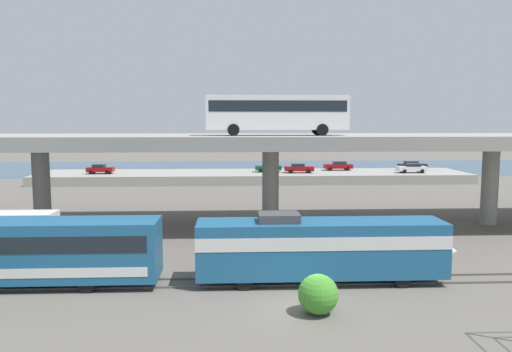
{
  "coord_description": "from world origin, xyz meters",
  "views": [
    {
      "loc": [
        -3.45,
        -24.65,
        9.51
      ],
      "look_at": [
        -1.1,
        24.65,
        4.12
      ],
      "focal_mm": 34.94,
      "sensor_mm": 36.0,
      "label": 1
    }
  ],
  "objects_px": {
    "train_locomotive": "(333,246)",
    "parked_car_4": "(412,168)",
    "parked_car_3": "(299,168)",
    "transit_bus_on_overpass": "(277,111)",
    "parked_car_1": "(338,166)",
    "parked_car_5": "(412,165)",
    "service_truck_west": "(35,232)",
    "parked_car_0": "(268,167)",
    "parked_car_2": "(100,169)"
  },
  "relations": [
    {
      "from": "train_locomotive",
      "to": "parked_car_4",
      "type": "height_order",
      "value": "train_locomotive"
    },
    {
      "from": "parked_car_3",
      "to": "transit_bus_on_overpass",
      "type": "bearing_deg",
      "value": -100.75
    },
    {
      "from": "transit_bus_on_overpass",
      "to": "parked_car_1",
      "type": "relative_size",
      "value": 2.56
    },
    {
      "from": "transit_bus_on_overpass",
      "to": "parked_car_5",
      "type": "xyz_separation_m",
      "value": [
        26.48,
        39.49,
        -8.2
      ]
    },
    {
      "from": "parked_car_3",
      "to": "service_truck_west",
      "type": "bearing_deg",
      "value": -120.36
    },
    {
      "from": "parked_car_4",
      "to": "parked_car_1",
      "type": "bearing_deg",
      "value": -23.84
    },
    {
      "from": "parked_car_4",
      "to": "parked_car_3",
      "type": "bearing_deg",
      "value": -2.59
    },
    {
      "from": "parked_car_3",
      "to": "parked_car_4",
      "type": "relative_size",
      "value": 1.0
    },
    {
      "from": "service_truck_west",
      "to": "parked_car_1",
      "type": "relative_size",
      "value": 1.45
    },
    {
      "from": "service_truck_west",
      "to": "parked_car_0",
      "type": "relative_size",
      "value": 1.63
    },
    {
      "from": "train_locomotive",
      "to": "parked_car_0",
      "type": "distance_m",
      "value": 51.28
    },
    {
      "from": "transit_bus_on_overpass",
      "to": "service_truck_west",
      "type": "bearing_deg",
      "value": 20.64
    },
    {
      "from": "parked_car_0",
      "to": "parked_car_3",
      "type": "bearing_deg",
      "value": 159.84
    },
    {
      "from": "parked_car_2",
      "to": "parked_car_5",
      "type": "bearing_deg",
      "value": 4.28
    },
    {
      "from": "parked_car_1",
      "to": "parked_car_5",
      "type": "height_order",
      "value": "same"
    },
    {
      "from": "transit_bus_on_overpass",
      "to": "parked_car_5",
      "type": "bearing_deg",
      "value": -123.84
    },
    {
      "from": "parked_car_3",
      "to": "parked_car_4",
      "type": "xyz_separation_m",
      "value": [
        17.94,
        -0.81,
        0.0
      ]
    },
    {
      "from": "parked_car_1",
      "to": "train_locomotive",
      "type": "bearing_deg",
      "value": 77.59
    },
    {
      "from": "parked_car_0",
      "to": "parked_car_2",
      "type": "height_order",
      "value": "same"
    },
    {
      "from": "parked_car_1",
      "to": "parked_car_3",
      "type": "height_order",
      "value": "same"
    },
    {
      "from": "parked_car_5",
      "to": "parked_car_4",
      "type": "bearing_deg",
      "value": -110.52
    },
    {
      "from": "transit_bus_on_overpass",
      "to": "parked_car_4",
      "type": "xyz_separation_m",
      "value": [
        24.68,
        34.69,
        -8.2
      ]
    },
    {
      "from": "parked_car_5",
      "to": "parked_car_3",
      "type": "bearing_deg",
      "value": -168.58
    },
    {
      "from": "transit_bus_on_overpass",
      "to": "parked_car_1",
      "type": "distance_m",
      "value": 42.63
    },
    {
      "from": "train_locomotive",
      "to": "transit_bus_on_overpass",
      "type": "relative_size",
      "value": 1.3
    },
    {
      "from": "parked_car_3",
      "to": "parked_car_5",
      "type": "height_order",
      "value": "same"
    },
    {
      "from": "parked_car_0",
      "to": "parked_car_3",
      "type": "distance_m",
      "value": 5.03
    },
    {
      "from": "transit_bus_on_overpass",
      "to": "parked_car_0",
      "type": "distance_m",
      "value": 38.18
    },
    {
      "from": "train_locomotive",
      "to": "parked_car_4",
      "type": "relative_size",
      "value": 3.44
    },
    {
      "from": "parked_car_2",
      "to": "parked_car_5",
      "type": "height_order",
      "value": "same"
    },
    {
      "from": "train_locomotive",
      "to": "parked_car_3",
      "type": "relative_size",
      "value": 3.42
    },
    {
      "from": "train_locomotive",
      "to": "parked_car_0",
      "type": "height_order",
      "value": "train_locomotive"
    },
    {
      "from": "train_locomotive",
      "to": "service_truck_west",
      "type": "bearing_deg",
      "value": 160.22
    },
    {
      "from": "parked_car_1",
      "to": "parked_car_5",
      "type": "bearing_deg",
      "value": -179.86
    },
    {
      "from": "parked_car_1",
      "to": "parked_car_4",
      "type": "bearing_deg",
      "value": 156.16
    },
    {
      "from": "transit_bus_on_overpass",
      "to": "service_truck_west",
      "type": "height_order",
      "value": "transit_bus_on_overpass"
    },
    {
      "from": "parked_car_2",
      "to": "parked_car_5",
      "type": "relative_size",
      "value": 0.89
    },
    {
      "from": "parked_car_5",
      "to": "parked_car_2",
      "type": "bearing_deg",
      "value": -175.72
    },
    {
      "from": "train_locomotive",
      "to": "parked_car_2",
      "type": "distance_m",
      "value": 56.38
    },
    {
      "from": "service_truck_west",
      "to": "parked_car_5",
      "type": "distance_m",
      "value": 64.21
    },
    {
      "from": "parked_car_1",
      "to": "parked_car_2",
      "type": "height_order",
      "value": "same"
    },
    {
      "from": "parked_car_4",
      "to": "parked_car_2",
      "type": "bearing_deg",
      "value": -1.15
    },
    {
      "from": "transit_bus_on_overpass",
      "to": "parked_car_5",
      "type": "distance_m",
      "value": 48.24
    },
    {
      "from": "train_locomotive",
      "to": "service_truck_west",
      "type": "height_order",
      "value": "train_locomotive"
    },
    {
      "from": "train_locomotive",
      "to": "service_truck_west",
      "type": "xyz_separation_m",
      "value": [
        -20.15,
        7.25,
        -0.56
      ]
    },
    {
      "from": "train_locomotive",
      "to": "service_truck_west",
      "type": "distance_m",
      "value": 21.42
    },
    {
      "from": "train_locomotive",
      "to": "parked_car_2",
      "type": "height_order",
      "value": "train_locomotive"
    },
    {
      "from": "parked_car_0",
      "to": "parked_car_1",
      "type": "relative_size",
      "value": 0.89
    },
    {
      "from": "transit_bus_on_overpass",
      "to": "parked_car_5",
      "type": "height_order",
      "value": "transit_bus_on_overpass"
    },
    {
      "from": "service_truck_west",
      "to": "parked_car_2",
      "type": "distance_m",
      "value": 42.95
    }
  ]
}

